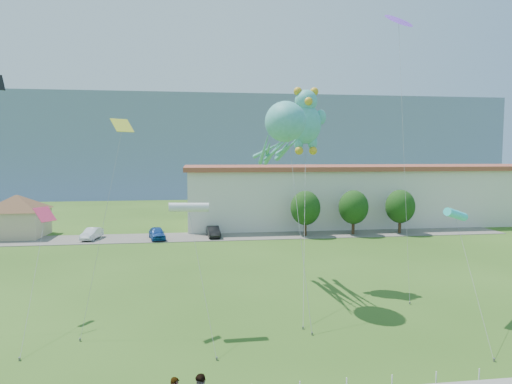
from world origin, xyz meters
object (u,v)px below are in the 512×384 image
warehouse (396,193)px  parked_car_blue (157,233)px  parked_car_black (213,232)px  teddy_bear_kite (306,119)px  octopus_kite (282,134)px  parked_car_silver (92,234)px  pavilion (17,212)px

warehouse → parked_car_blue: warehouse is taller
parked_car_black → teddy_bear_kite: (6.13, -19.91, 11.72)m
warehouse → octopus_kite: 40.31m
parked_car_black → parked_car_silver: bearing=173.3°
parked_car_silver → warehouse: bearing=23.1°
parked_car_silver → parked_car_blue: (7.43, -0.97, 0.05)m
parked_car_black → teddy_bear_kite: bearing=-77.5°
warehouse → parked_car_black: size_ratio=15.79×
parked_car_silver → parked_car_black: size_ratio=1.00×
parked_car_blue → parked_car_black: 6.49m
pavilion → octopus_kite: octopus_kite is taller
warehouse → teddy_bear_kite: bearing=-125.4°
pavilion → warehouse: size_ratio=0.15×
parked_car_blue → octopus_kite: 26.56m
parked_car_silver → parked_car_black: bearing=8.6°
warehouse → parked_car_blue: (-33.48, -9.99, -3.38)m
warehouse → parked_car_black: 28.84m
pavilion → octopus_kite: size_ratio=0.69×
parked_car_black → warehouse: bearing=14.7°
parked_car_black → teddy_bear_kite: teddy_bear_kite is taller
parked_car_blue → octopus_kite: octopus_kite is taller
parked_car_silver → teddy_bear_kite: size_ratio=0.26×
parked_car_silver → teddy_bear_kite: 30.90m
parked_car_silver → teddy_bear_kite: bearing=-34.9°
warehouse → parked_car_black: (-27.01, -9.51, -3.43)m
warehouse → octopus_kite: size_ratio=4.60×
parked_car_blue → teddy_bear_kite: 25.93m
parked_car_blue → teddy_bear_kite: (12.60, -19.43, 11.67)m
parked_car_black → octopus_kite: size_ratio=0.29×
pavilion → parked_car_blue: 17.14m
warehouse → octopus_kite: (-23.26, -32.16, 7.08)m
warehouse → teddy_bear_kite: 37.02m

